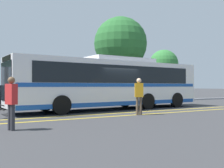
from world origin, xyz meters
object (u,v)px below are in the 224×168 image
parked_car_2 (76,95)px  parked_car_3 (146,95)px  pedestrian_2 (11,100)px  tree_0 (121,43)px  transit_bus (112,82)px  tree_1 (164,64)px  pedestrian_1 (139,94)px

parked_car_2 → parked_car_3: bearing=-93.9°
pedestrian_2 → tree_0: tree_0 is taller
transit_bus → tree_1: tree_1 is taller
transit_bus → tree_1: 13.95m
parked_car_3 → pedestrian_2: 15.27m
pedestrian_1 → pedestrian_2: (-6.37, -1.71, -0.06)m
tree_1 → parked_car_2: bearing=-160.9°
pedestrian_1 → tree_1: bearing=-108.3°
transit_bus → tree_1: size_ratio=2.38×
pedestrian_1 → parked_car_2: bearing=-59.7°
pedestrian_2 → tree_0: 18.05m
pedestrian_2 → tree_1: (17.96, 13.22, 2.88)m
parked_car_2 → parked_car_3: (6.41, -0.07, -0.09)m
transit_bus → parked_car_3: (5.56, 3.81, -1.00)m
parked_car_3 → tree_1: tree_1 is taller
pedestrian_1 → tree_1: tree_1 is taller
transit_bus → pedestrian_1: size_ratio=7.02×
transit_bus → parked_car_3: bearing=-59.8°
parked_car_2 → pedestrian_1: size_ratio=2.54×
pedestrian_2 → tree_0: (12.00, 12.67, 4.62)m
parked_car_3 → pedestrian_1: (-5.97, -7.27, 0.37)m
parked_car_2 → parked_car_3: size_ratio=1.03×
pedestrian_1 → tree_0: tree_0 is taller
tree_0 → tree_1: bearing=5.2°
parked_car_3 → parked_car_2: bearing=-92.9°
transit_bus → pedestrian_2: (-6.78, -5.17, -0.69)m
transit_bus → pedestrian_2: 8.56m
parked_car_3 → pedestrian_1: pedestrian_1 is taller
transit_bus → tree_1: (11.18, 8.05, 2.19)m
pedestrian_2 → tree_1: bearing=104.4°
parked_car_3 → pedestrian_2: bearing=-56.2°
parked_car_3 → pedestrian_2: pedestrian_2 is taller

